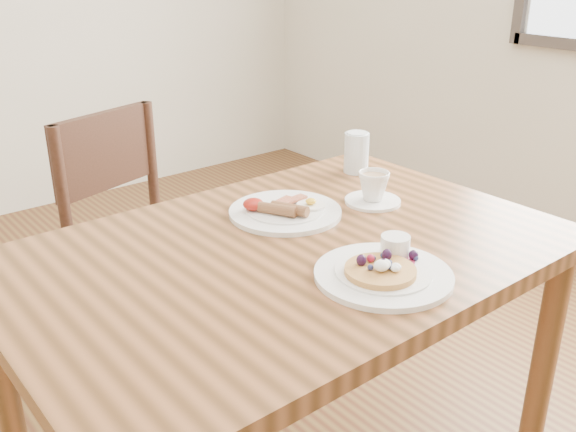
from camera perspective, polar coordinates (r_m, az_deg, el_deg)
The scene contains 6 objects.
dining_table at distance 1.42m, azimuth 0.00°, elevation -6.28°, with size 1.20×0.80×0.75m.
chair_far at distance 2.07m, azimuth -12.74°, elevation -2.05°, with size 0.52×0.52×0.88m.
pancake_plate at distance 1.26m, azimuth 8.55°, elevation -4.78°, with size 0.27×0.27×0.06m.
breakfast_plate at distance 1.53m, azimuth -0.35°, elevation 0.50°, with size 0.27×0.27×0.04m.
teacup_saucer at distance 1.61m, azimuth 7.59°, elevation 2.36°, with size 0.14×0.14×0.08m.
water_glass at distance 1.83m, azimuth 6.10°, elevation 5.61°, with size 0.07×0.07×0.11m, color silver.
Camera 1 is at (-0.78, -0.97, 1.34)m, focal length 40.00 mm.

